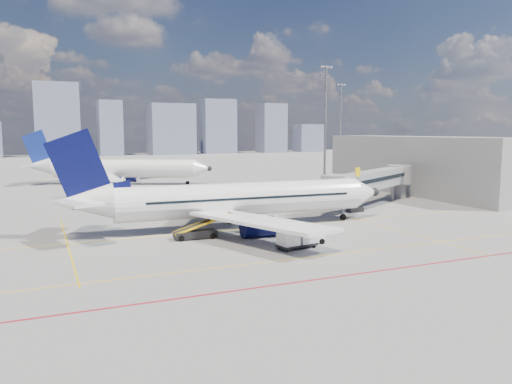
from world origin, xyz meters
The scene contains 13 objects.
ground centered at (0.00, 0.00, 0.00)m, with size 420.00×420.00×0.00m, color gray.
apron_markings centered at (-0.58, -3.91, 0.01)m, with size 90.00×35.12×0.01m.
jet_bridge centered at (23.51, 16.91, 3.74)m, with size 23.55×15.78×6.30m.
terminal_block centered at (39.95, 26.00, 5.00)m, with size 10.00×42.00×10.00m.
floodlight_mast_ne centered at (38.00, 55.00, 13.59)m, with size 3.20×0.61×25.45m.
floodlight_mast_far centered at (65.00, 90.00, 13.59)m, with size 3.20×0.61×25.45m.
distant_skyline centered at (-10.01, 190.00, 12.34)m, with size 242.72×15.77×31.50m.
main_aircraft centered at (-2.59, 8.97, 3.22)m, with size 38.85×33.84×11.32m.
second_aircraft centered at (-7.51, 62.31, 3.22)m, with size 36.69×30.96×11.38m.
baggage_tug centered at (1.98, -1.33, 0.73)m, with size 2.41×1.80×1.51m.
cargo_dolly centered at (-0.36, -2.64, 1.16)m, with size 4.06×2.27×2.11m.
belt_loader centered at (-7.70, 5.26, 0.65)m, with size 6.22×1.79×2.53m.
ramp_worker centered at (2.39, -0.63, 0.81)m, with size 0.59×0.39×1.63m, color yellow.
Camera 1 is at (-22.33, -43.08, 10.96)m, focal length 35.00 mm.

